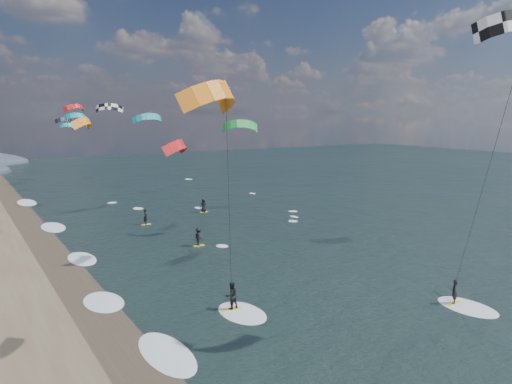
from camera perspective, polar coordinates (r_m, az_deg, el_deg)
ground at (r=28.64m, az=15.12°, el=-17.15°), size 260.00×260.00×0.00m
wet_sand_strip at (r=30.89m, az=-16.21°, el=-15.18°), size 3.00×240.00×0.00m
kitesurfer_near_b at (r=25.69m, az=-2.99°, el=2.46°), size 7.16×9.13×14.54m
far_kitesurfers at (r=54.24m, az=-7.61°, el=-3.37°), size 9.75×15.47×1.79m
bg_kite_field at (r=73.07m, az=-16.71°, el=8.22°), size 15.78×72.12×4.91m
shoreline_surf at (r=35.42m, az=-16.41°, el=-11.98°), size 2.40×79.40×0.11m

